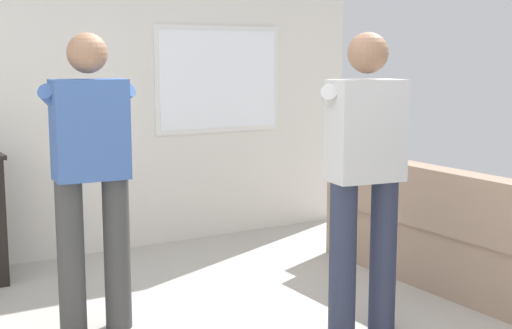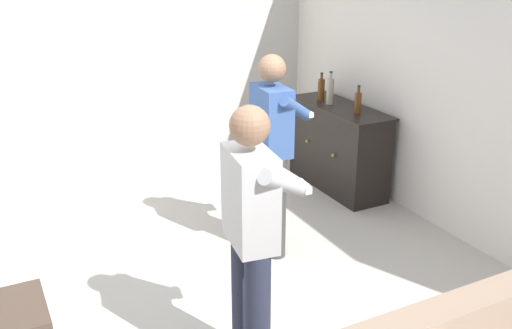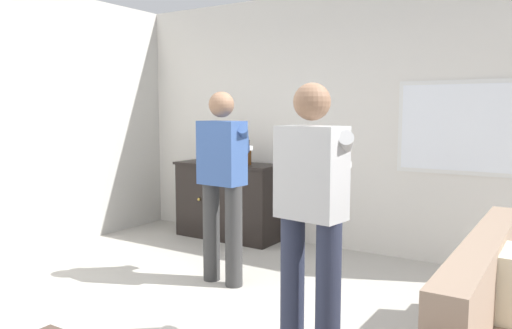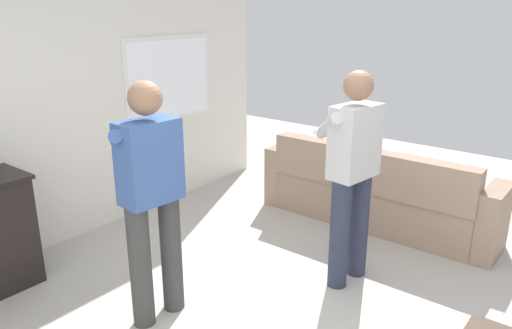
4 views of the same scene
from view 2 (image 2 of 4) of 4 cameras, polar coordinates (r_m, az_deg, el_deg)
name	(u,v)px [view 2 (image 2 of 4)]	position (r m, az deg, el deg)	size (l,w,h in m)	color
ground	(173,300)	(4.38, -8.26, -13.26)	(10.40, 10.40, 0.00)	#B2ADA3
wall_back_with_window	(465,79)	(5.18, 20.19, 8.02)	(5.20, 0.15, 2.80)	silver
wall_side_left	(81,54)	(6.31, -17.10, 10.51)	(0.12, 5.20, 2.80)	beige
sideboard_cabinet	(338,147)	(6.12, 8.21, 1.74)	(1.29, 0.49, 0.90)	black
bottle_wine_green	(358,102)	(5.72, 10.16, 6.15)	(0.07, 0.07, 0.28)	#593314
bottle_liquor_amber	(330,91)	(6.02, 7.43, 7.32)	(0.07, 0.07, 0.34)	gray
bottle_spirits_clear	(321,89)	(6.17, 6.54, 7.50)	(0.07, 0.07, 0.30)	#593314
person_standing_left	(272,146)	(4.62, 1.66, 1.87)	(0.56, 0.49, 1.68)	#383838
person_standing_right	(252,233)	(3.24, -0.39, -6.85)	(0.55, 0.50, 1.68)	#282D42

